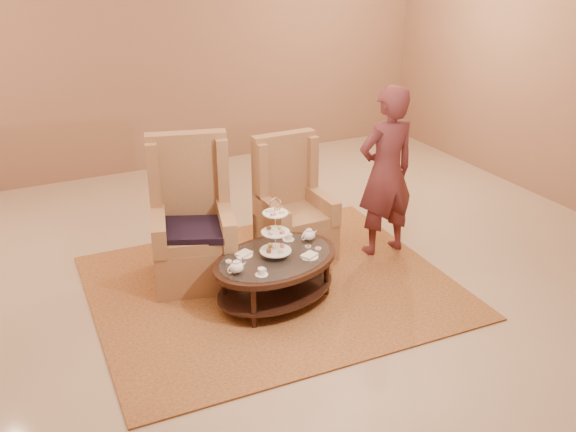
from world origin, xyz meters
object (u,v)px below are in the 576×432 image
tea_table (276,265)px  armchair_left (193,232)px  armchair_right (292,215)px  person (386,172)px

tea_table → armchair_left: 0.92m
tea_table → armchair_right: armchair_right is taller
armchair_left → armchair_right: bearing=18.3°
armchair_right → person: 1.04m
armchair_left → person: size_ratio=0.79×
tea_table → armchair_right: (0.57, 0.83, 0.04)m
armchair_right → person: bearing=-27.3°
armchair_left → person: bearing=4.3°
armchair_left → armchair_right: (1.08, 0.07, -0.06)m
tea_table → armchair_right: size_ratio=1.13×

